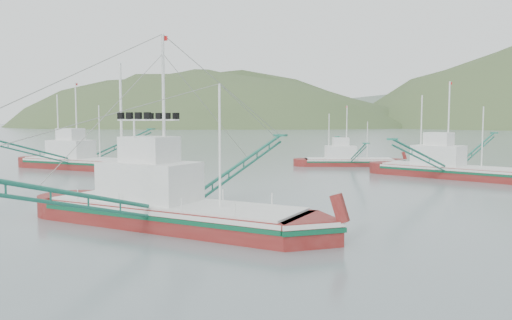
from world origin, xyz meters
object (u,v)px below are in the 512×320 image
(bg_boat_far, at_px, (349,153))
(bg_boat_left, at_px, (79,156))
(main_boat, at_px, (169,193))
(bg_boat_right, at_px, (451,157))

(bg_boat_far, distance_m, bg_boat_left, 34.53)
(bg_boat_left, bearing_deg, bg_boat_far, 31.93)
(bg_boat_far, relative_size, bg_boat_left, 0.72)
(main_boat, distance_m, bg_boat_right, 35.03)
(bg_boat_right, xyz_separation_m, bg_boat_left, (-43.33, -5.42, -0.55))
(bg_boat_far, bearing_deg, main_boat, -113.99)
(bg_boat_right, height_order, bg_boat_far, bg_boat_right)
(bg_boat_right, bearing_deg, bg_boat_far, 163.95)
(main_boat, relative_size, bg_boat_right, 1.12)
(bg_boat_right, distance_m, bg_boat_left, 43.67)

